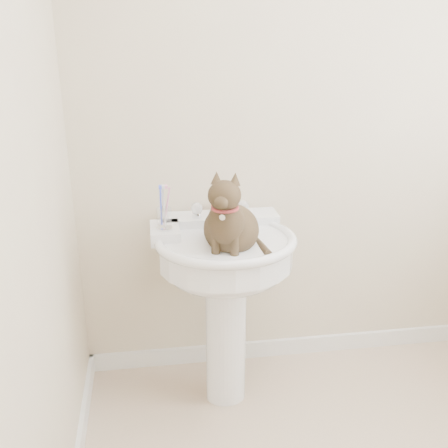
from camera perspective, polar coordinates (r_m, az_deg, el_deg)
name	(u,v)px	position (r m, az deg, el deg)	size (l,w,h in m)	color
wall_back	(317,115)	(2.44, 10.04, 11.58)	(2.20, 0.00, 2.50)	beige
baseboard_back	(303,345)	(2.87, 8.58, -12.90)	(2.20, 0.02, 0.09)	white
pedestal_sink	(225,269)	(2.24, 0.12, -4.95)	(0.61, 0.59, 0.84)	white
faucet	(221,209)	(2.29, -0.37, 1.65)	(0.28, 0.12, 0.14)	silver
soap_bar	(222,208)	(2.38, -0.17, 1.75)	(0.09, 0.06, 0.03)	#E55432
toothbrush_cup	(164,218)	(2.17, -6.50, 0.67)	(0.07, 0.07, 0.18)	silver
cat	(231,224)	(2.07, 0.76, -0.03)	(0.25, 0.31, 0.45)	brown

